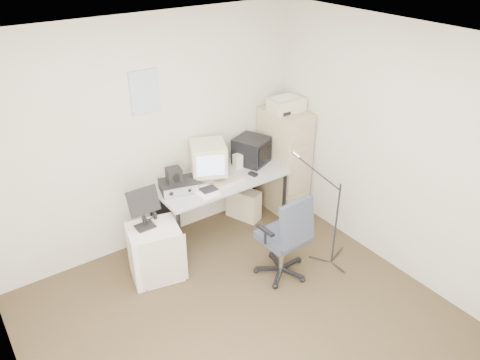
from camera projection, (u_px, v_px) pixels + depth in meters
floor at (251, 331)px, 4.21m from camera, size 3.60×3.60×0.01m
ceiling at (255, 52)px, 2.99m from camera, size 3.60×3.60×0.01m
wall_back at (150, 137)px, 4.88m from camera, size 3.60×0.02×2.50m
wall_left at (2, 314)px, 2.70m from camera, size 0.02×3.60×2.50m
wall_right at (403, 156)px, 4.50m from camera, size 0.02×3.60×2.50m
wall_calendar at (144, 92)px, 4.62m from camera, size 0.30×0.02×0.44m
filing_cabinet at (284, 161)px, 5.74m from camera, size 0.40×0.60×1.30m
printer at (286, 104)px, 5.39m from camera, size 0.41×0.29×0.15m
desk at (221, 205)px, 5.38m from camera, size 1.50×0.70×0.73m
crt_monitor at (208, 161)px, 5.10m from camera, size 0.50×0.51×0.41m
crt_tv at (251, 150)px, 5.46m from camera, size 0.45×0.46×0.31m
desk_speaker at (238, 161)px, 5.37m from camera, size 0.09×0.09×0.17m
keyboard at (227, 183)px, 5.07m from camera, size 0.42×0.18×0.02m
mouse at (253, 174)px, 5.24m from camera, size 0.08×0.11×0.03m
radio_receiver at (178, 186)px, 4.93m from camera, size 0.43×0.36×0.11m
radio_speaker at (174, 175)px, 4.87m from camera, size 0.17×0.17×0.15m
papers at (205, 192)px, 4.91m from camera, size 0.21×0.29×0.02m
pc_tower at (244, 204)px, 5.73m from camera, size 0.32×0.45×0.38m
office_chair at (283, 235)px, 4.68m from camera, size 0.57×0.57×0.96m
side_cart at (155, 252)px, 4.72m from camera, size 0.56×0.49×0.61m
music_stand at (143, 208)px, 4.47m from camera, size 0.34×0.26×0.45m
headphones at (149, 216)px, 4.66m from camera, size 0.15×0.15×0.03m
mic_stand at (337, 213)px, 4.75m from camera, size 0.03×0.03×1.27m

